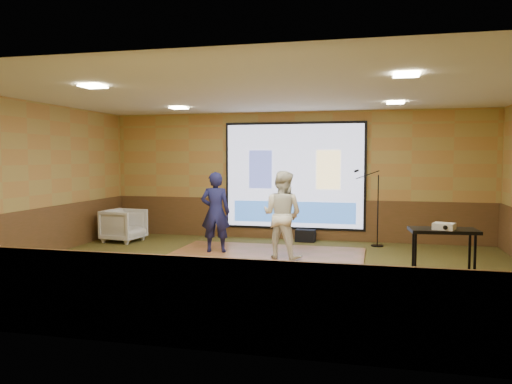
% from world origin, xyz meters
% --- Properties ---
extents(ground, '(9.00, 9.00, 0.00)m').
position_xyz_m(ground, '(0.00, 0.00, 0.00)').
color(ground, '#273317').
rests_on(ground, ground).
extents(room_shell, '(9.04, 7.04, 3.02)m').
position_xyz_m(room_shell, '(0.00, 0.00, 2.09)').
color(room_shell, '#A58B45').
rests_on(room_shell, ground).
extents(wainscot_back, '(9.00, 0.04, 0.95)m').
position_xyz_m(wainscot_back, '(0.00, 3.48, 0.47)').
color(wainscot_back, '#4C3619').
rests_on(wainscot_back, ground).
extents(wainscot_front, '(9.00, 0.04, 0.95)m').
position_xyz_m(wainscot_front, '(0.00, -3.48, 0.47)').
color(wainscot_front, '#4C3619').
rests_on(wainscot_front, ground).
extents(wainscot_left, '(0.04, 7.00, 0.95)m').
position_xyz_m(wainscot_left, '(-4.48, 0.00, 0.47)').
color(wainscot_left, '#4C3619').
rests_on(wainscot_left, ground).
extents(projector_screen, '(3.32, 0.06, 2.52)m').
position_xyz_m(projector_screen, '(0.00, 3.44, 1.47)').
color(projector_screen, black).
rests_on(projector_screen, room_shell).
extents(downlight_nw, '(0.32, 0.32, 0.02)m').
position_xyz_m(downlight_nw, '(-2.20, 1.80, 2.97)').
color(downlight_nw, '#FFEFBF').
rests_on(downlight_nw, room_shell).
extents(downlight_ne, '(0.32, 0.32, 0.02)m').
position_xyz_m(downlight_ne, '(2.20, 1.80, 2.97)').
color(downlight_ne, '#FFEFBF').
rests_on(downlight_ne, room_shell).
extents(downlight_sw, '(0.32, 0.32, 0.02)m').
position_xyz_m(downlight_sw, '(-2.20, -1.50, 2.97)').
color(downlight_sw, '#FFEFBF').
rests_on(downlight_sw, room_shell).
extents(downlight_se, '(0.32, 0.32, 0.02)m').
position_xyz_m(downlight_se, '(2.20, -1.50, 2.97)').
color(downlight_se, '#FFEFBF').
rests_on(downlight_se, room_shell).
extents(dance_floor, '(3.82, 2.93, 0.03)m').
position_xyz_m(dance_floor, '(-0.23, 1.10, 0.01)').
color(dance_floor, brown).
rests_on(dance_floor, ground).
extents(player_left, '(0.65, 0.48, 1.62)m').
position_xyz_m(player_left, '(-1.27, 1.40, 0.84)').
color(player_left, '#161744').
rests_on(player_left, dance_floor).
extents(player_right, '(0.95, 0.83, 1.65)m').
position_xyz_m(player_right, '(0.15, 1.09, 0.85)').
color(player_right, silver).
rests_on(player_right, dance_floor).
extents(av_table, '(0.90, 0.48, 0.95)m').
position_xyz_m(av_table, '(2.77, -0.87, 0.66)').
color(av_table, black).
rests_on(av_table, ground).
extents(projector, '(0.33, 0.31, 0.09)m').
position_xyz_m(projector, '(2.77, -0.96, 1.00)').
color(projector, white).
rests_on(projector, av_table).
extents(mic_stand, '(0.66, 0.27, 1.68)m').
position_xyz_m(mic_stand, '(1.86, 2.96, 0.49)').
color(mic_stand, black).
rests_on(mic_stand, ground).
extents(banquet_chair, '(0.93, 0.91, 0.75)m').
position_xyz_m(banquet_chair, '(-3.75, 2.23, 0.38)').
color(banquet_chair, gray).
rests_on(banquet_chair, ground).
extents(duffel_bag, '(0.45, 0.31, 0.28)m').
position_xyz_m(duffel_bag, '(0.31, 3.19, 0.14)').
color(duffel_bag, black).
rests_on(duffel_bag, ground).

